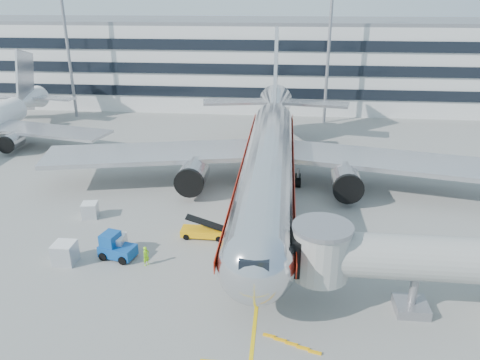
# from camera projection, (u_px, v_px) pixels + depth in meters

# --- Properties ---
(ground) EXTENTS (180.00, 180.00, 0.00)m
(ground) POSITION_uv_depth(u_px,v_px,m) (263.00, 245.00, 40.28)
(ground) COLOR gray
(ground) RESTS_ON ground
(lead_in_line) EXTENTS (0.25, 70.00, 0.01)m
(lead_in_line) POSITION_uv_depth(u_px,v_px,m) (268.00, 198.00, 49.52)
(lead_in_line) COLOR yellow
(lead_in_line) RESTS_ON ground
(main_jet) EXTENTS (50.95, 48.70, 16.06)m
(main_jet) POSITION_uv_depth(u_px,v_px,m) (269.00, 155.00, 49.53)
(main_jet) COLOR silver
(main_jet) RESTS_ON ground
(jet_bridge) EXTENTS (17.80, 4.50, 7.00)m
(jet_bridge) POSITION_uv_depth(u_px,v_px,m) (445.00, 263.00, 30.35)
(jet_bridge) COLOR silver
(jet_bridge) RESTS_ON ground
(terminal) EXTENTS (150.00, 24.25, 15.60)m
(terminal) POSITION_uv_depth(u_px,v_px,m) (279.00, 61.00, 90.90)
(terminal) COLOR silver
(terminal) RESTS_ON ground
(light_mast_west) EXTENTS (2.40, 1.20, 25.45)m
(light_mast_west) POSITION_uv_depth(u_px,v_px,m) (65.00, 28.00, 76.71)
(light_mast_west) COLOR gray
(light_mast_west) RESTS_ON ground
(light_mast_centre) EXTENTS (2.40, 1.20, 25.45)m
(light_mast_centre) POSITION_uv_depth(u_px,v_px,m) (330.00, 30.00, 72.81)
(light_mast_centre) COLOR gray
(light_mast_centre) RESTS_ON ground
(belt_loader) EXTENTS (4.21, 1.59, 2.01)m
(belt_loader) POSITION_uv_depth(u_px,v_px,m) (204.00, 231.00, 41.40)
(belt_loader) COLOR #FFAD0A
(belt_loader) RESTS_ON ground
(baggage_tug) EXTENTS (3.16, 2.39, 2.14)m
(baggage_tug) POSITION_uv_depth(u_px,v_px,m) (116.00, 247.00, 38.10)
(baggage_tug) COLOR #0D4595
(baggage_tug) RESTS_ON ground
(cargo_container_left) EXTENTS (1.57, 1.57, 1.66)m
(cargo_container_left) POSITION_uv_depth(u_px,v_px,m) (116.00, 245.00, 38.67)
(cargo_container_left) COLOR silver
(cargo_container_left) RESTS_ON ground
(cargo_container_right) EXTENTS (1.65, 1.65, 1.50)m
(cargo_container_right) POSITION_uv_depth(u_px,v_px,m) (90.00, 210.00, 45.00)
(cargo_container_right) COLOR silver
(cargo_container_right) RESTS_ON ground
(cargo_container_front) EXTENTS (1.66, 1.66, 1.76)m
(cargo_container_front) POSITION_uv_depth(u_px,v_px,m) (65.00, 253.00, 37.34)
(cargo_container_front) COLOR silver
(cargo_container_front) RESTS_ON ground
(ramp_worker) EXTENTS (0.63, 0.71, 1.63)m
(ramp_worker) POSITION_uv_depth(u_px,v_px,m) (146.00, 256.00, 37.05)
(ramp_worker) COLOR #8FE818
(ramp_worker) RESTS_ON ground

